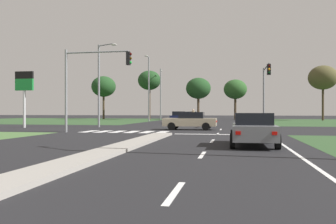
{
  "coord_description": "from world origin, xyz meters",
  "views": [
    {
      "loc": [
        4.62,
        -1.12,
        1.57
      ],
      "look_at": [
        -1.86,
        33.77,
        1.48
      ],
      "focal_mm": 38.17,
      "sensor_mm": 36.0,
      "label": 1
    }
  ],
  "objects": [
    {
      "name": "treeline_fifth",
      "position": [
        19.31,
        62.63,
        7.19
      ],
      "size": [
        4.79,
        4.79,
        9.26
      ],
      "color": "#423323",
      "rests_on": "ground"
    },
    {
      "name": "fuel_price_totem",
      "position": [
        -14.91,
        29.55,
        3.87
      ],
      "size": [
        1.8,
        0.24,
        5.33
      ],
      "color": "silver",
      "rests_on": "ground"
    },
    {
      "name": "median_island_far",
      "position": [
        0.0,
        55.0,
        0.07
      ],
      "size": [
        1.2,
        36.0,
        0.14
      ],
      "primitive_type": "cube",
      "color": "#ADA89E",
      "rests_on": "ground"
    },
    {
      "name": "lane_dash_fourth",
      "position": [
        3.5,
        23.62,
        0.01
      ],
      "size": [
        0.14,
        2.0,
        0.01
      ],
      "primitive_type": "cube",
      "color": "silver",
      "rests_on": "ground"
    },
    {
      "name": "car_navy_fourth",
      "position": [
        -2.37,
        44.69,
        0.79
      ],
      "size": [
        2.09,
        4.24,
        1.54
      ],
      "rotation": [
        0.0,
        0.0,
        3.14
      ],
      "color": "#161E47",
      "rests_on": "ground"
    },
    {
      "name": "traffic_signal_near_left",
      "position": [
        -5.81,
        23.4,
        4.21
      ],
      "size": [
        5.13,
        0.32,
        6.11
      ],
      "color": "gray",
      "rests_on": "ground"
    },
    {
      "name": "crosswalk_bar_near",
      "position": [
        -6.4,
        24.8,
        0.01
      ],
      "size": [
        0.7,
        2.8,
        0.01
      ],
      "primitive_type": "cube",
      "color": "silver",
      "rests_on": "ground"
    },
    {
      "name": "treeline_fourth",
      "position": [
        4.82,
        66.41,
        5.61
      ],
      "size": [
        4.28,
        4.28,
        7.47
      ],
      "color": "#423323",
      "rests_on": "ground"
    },
    {
      "name": "median_island_near",
      "position": [
        0.0,
        11.0,
        0.07
      ],
      "size": [
        1.2,
        22.0,
        0.14
      ],
      "primitive_type": "cube",
      "color": "gray",
      "rests_on": "ground"
    },
    {
      "name": "lane_dash_near",
      "position": [
        3.5,
        5.62,
        0.01
      ],
      "size": [
        0.14,
        2.0,
        0.01
      ],
      "primitive_type": "cube",
      "color": "silver",
      "rests_on": "ground"
    },
    {
      "name": "car_blue_third",
      "position": [
        -2.23,
        56.97,
        0.77
      ],
      "size": [
        2.03,
        4.28,
        1.5
      ],
      "rotation": [
        0.0,
        0.0,
        3.14
      ],
      "color": "navy",
      "rests_on": "ground"
    },
    {
      "name": "pedestrian_at_median",
      "position": [
        -0.11,
        40.55,
        1.15
      ],
      "size": [
        0.34,
        0.34,
        1.67
      ],
      "rotation": [
        0.0,
        0.0,
        6.23
      ],
      "color": "#9E8966",
      "rests_on": "median_island_far"
    },
    {
      "name": "car_beige_second",
      "position": [
        0.98,
        28.74,
        0.77
      ],
      "size": [
        4.46,
        2.02,
        1.49
      ],
      "rotation": [
        0.0,
        0.0,
        1.57
      ],
      "color": "#BCAD8E",
      "rests_on": "ground"
    },
    {
      "name": "crosswalk_bar_fourth",
      "position": [
        -2.95,
        24.8,
        0.01
      ],
      "size": [
        0.7,
        2.8,
        0.01
      ],
      "primitive_type": "cube",
      "color": "silver",
      "rests_on": "ground"
    },
    {
      "name": "traffic_signal_far_right",
      "position": [
        7.6,
        34.51,
        4.18
      ],
      "size": [
        0.32,
        5.84,
        5.99
      ],
      "color": "gray",
      "rests_on": "ground"
    },
    {
      "name": "lane_dash_third",
      "position": [
        3.5,
        17.62,
        0.01
      ],
      "size": [
        0.14,
        2.0,
        0.01
      ],
      "primitive_type": "cube",
      "color": "silver",
      "rests_on": "ground"
    },
    {
      "name": "street_lamp_fourth",
      "position": [
        -8.34,
        61.44,
        5.1
      ],
      "size": [
        0.68,
        1.96,
        9.16
      ],
      "color": "gray",
      "rests_on": "ground"
    },
    {
      "name": "lane_dash_fifth",
      "position": [
        3.5,
        29.62,
        0.01
      ],
      "size": [
        0.14,
        2.0,
        0.01
      ],
      "primitive_type": "cube",
      "color": "silver",
      "rests_on": "ground"
    },
    {
      "name": "treeline_near",
      "position": [
        -20.58,
        65.32,
        6.37
      ],
      "size": [
        4.75,
        4.75,
        8.42
      ],
      "color": "#423323",
      "rests_on": "ground"
    },
    {
      "name": "crosswalk_bar_fifth",
      "position": [
        -1.8,
        24.8,
        0.01
      ],
      "size": [
        0.7,
        2.8,
        0.01
      ],
      "primitive_type": "cube",
      "color": "silver",
      "rests_on": "ground"
    },
    {
      "name": "lane_dash_second",
      "position": [
        3.5,
        11.62,
        0.01
      ],
      "size": [
        0.14,
        2.0,
        0.01
      ],
      "primitive_type": "cube",
      "color": "silver",
      "rests_on": "ground"
    },
    {
      "name": "crosswalk_bar_second",
      "position": [
        -5.25,
        24.8,
        0.01
      ],
      "size": [
        0.7,
        2.8,
        0.01
      ],
      "primitive_type": "cube",
      "color": "silver",
      "rests_on": "ground"
    },
    {
      "name": "edge_line_right",
      "position": [
        6.85,
        12.0,
        0.01
      ],
      "size": [
        0.14,
        24.0,
        0.01
      ],
      "primitive_type": "cube",
      "color": "silver",
      "rests_on": "ground"
    },
    {
      "name": "grass_verge_far_left",
      "position": [
        -25.5,
        54.5,
        0.0
      ],
      "size": [
        35.0,
        35.0,
        0.01
      ],
      "primitive_type": "cube",
      "color": "#2D4C28",
      "rests_on": "ground"
    },
    {
      "name": "stop_bar_near",
      "position": [
        3.8,
        23.0,
        0.01
      ],
      "size": [
        6.4,
        0.5,
        0.01
      ],
      "primitive_type": "cube",
      "color": "silver",
      "rests_on": "ground"
    },
    {
      "name": "treeline_second",
      "position": [
        -11.14,
        64.36,
        7.31
      ],
      "size": [
        4.31,
        4.31,
        9.22
      ],
      "color": "#423323",
      "rests_on": "ground"
    },
    {
      "name": "ground_plane",
      "position": [
        0.0,
        30.0,
        0.0
      ],
      "size": [
        200.0,
        200.0,
        0.0
      ],
      "primitive_type": "plane",
      "color": "black"
    },
    {
      "name": "crosswalk_bar_third",
      "position": [
        -4.1,
        24.8,
        0.01
      ],
      "size": [
        0.7,
        2.8,
        0.01
      ],
      "primitive_type": "cube",
      "color": "silver",
      "rests_on": "ground"
    },
    {
      "name": "street_lamp_third",
      "position": [
        -8.3,
        52.06,
        5.54
      ],
      "size": [
        0.58,
        2.62,
        9.91
      ],
      "color": "gray",
      "rests_on": "ground"
    },
    {
      "name": "car_grey_near",
      "position": [
        5.46,
        15.45,
        0.76
      ],
      "size": [
        2.04,
        4.63,
        1.49
      ],
      "color": "slate",
      "rests_on": "ground"
    },
    {
      "name": "crosswalk_bar_sixth",
      "position": [
        -0.65,
        24.8,
        0.01
      ],
      "size": [
        0.7,
        2.8,
        0.01
      ],
      "primitive_type": "cube",
      "color": "silver",
      "rests_on": "ground"
    },
    {
      "name": "treeline_third",
      "position": [
        -1.96,
        65.26,
        5.79
      ],
      "size": [
        4.62,
        4.62,
        7.79
      ],
      "color": "#423323",
      "rests_on": "ground"
    },
    {
      "name": "street_lamp_second",
      "position": [
        -8.11,
        31.61,
        4.54
      ],
      "size": [
        2.22,
        1.12,
        8.01
      ],
      "color": "gray",
      "rests_on": "ground"
    }
  ]
}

